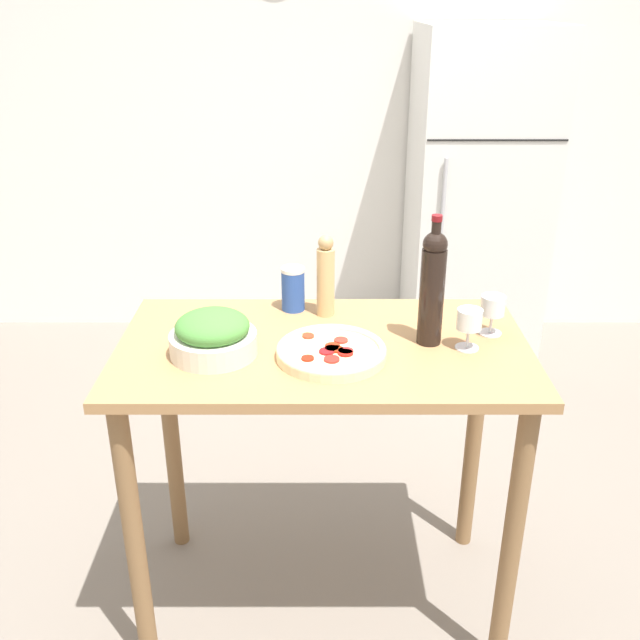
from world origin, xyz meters
The scene contains 11 objects.
ground_plane centered at (0.00, 0.00, 0.00)m, with size 14.00×14.00×0.00m, color slate.
wall_back centered at (0.00, 2.26, 1.30)m, with size 6.40×0.08×2.60m.
refrigerator centered at (0.81, 1.86, 0.87)m, with size 0.66×0.73×1.75m.
prep_counter centered at (0.00, 0.00, 0.79)m, with size 1.18×0.66×0.96m.
wine_bottle centered at (0.30, 0.01, 1.13)m, with size 0.07×0.07×0.38m.
wine_glass_near centered at (0.41, -0.03, 1.04)m, with size 0.07×0.07×0.12m.
wine_glass_far centered at (0.49, 0.07, 1.04)m, with size 0.07×0.07×0.12m.
pepper_mill centered at (0.01, 0.21, 1.08)m, with size 0.06×0.06×0.26m.
salad_bowl centered at (-0.30, -0.06, 1.02)m, with size 0.24×0.24×0.13m.
homemade_pizza centered at (0.02, -0.08, 0.98)m, with size 0.30×0.30×0.04m.
salt_canister centered at (-0.09, 0.25, 1.03)m, with size 0.07×0.07×0.14m.
Camera 1 is at (-0.01, -1.83, 1.87)m, focal length 40.00 mm.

